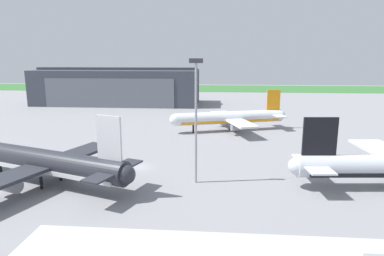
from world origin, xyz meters
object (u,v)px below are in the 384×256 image
at_px(airliner_far_left, 230,118).
at_px(baggage_tug, 107,131).
at_px(maintenance_hangar, 118,87).
at_px(airliner_near_left, 43,162).
at_px(apron_light_mast, 196,113).

height_order(airliner_far_left, baggage_tug, airliner_far_left).
relative_size(maintenance_hangar, airliner_near_left, 2.11).
distance_m(maintenance_hangar, apron_light_mast, 114.47).
distance_m(maintenance_hangar, airliner_far_left, 79.60).
distance_m(airliner_far_left, airliner_near_left, 59.86).
bearing_deg(baggage_tug, airliner_near_left, -88.19).
distance_m(airliner_near_left, apron_light_mast, 29.10).
height_order(maintenance_hangar, apron_light_mast, apron_light_mast).
xyz_separation_m(airliner_far_left, airliner_near_left, (-35.03, -48.55, 0.03)).
height_order(airliner_near_left, apron_light_mast, apron_light_mast).
height_order(maintenance_hangar, baggage_tug, maintenance_hangar).
distance_m(airliner_far_left, baggage_tug, 37.64).
height_order(baggage_tug, apron_light_mast, apron_light_mast).
relative_size(airliner_near_left, baggage_tug, 7.58).
relative_size(maintenance_hangar, apron_light_mast, 3.48).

